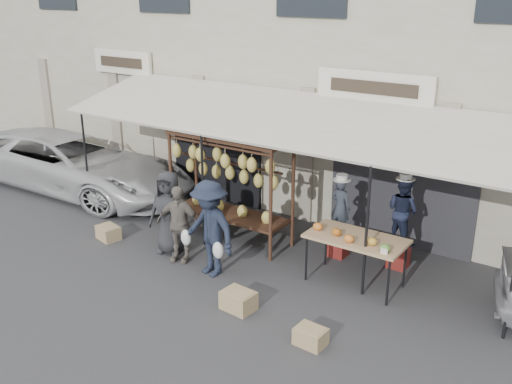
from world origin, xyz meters
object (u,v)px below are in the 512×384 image
at_px(customer_mid, 179,224).
at_px(van, 68,149).
at_px(vendor_left, 341,207).
at_px(vendor_right, 403,211).
at_px(customer_left, 169,212).
at_px(crate_far, 108,233).
at_px(produce_table, 355,240).
at_px(crate_near_b, 311,337).
at_px(crate_near_a, 238,301).
at_px(banana_rack, 228,168).
at_px(customer_right, 210,229).

distance_m(customer_mid, van, 5.46).
height_order(vendor_left, vendor_right, vendor_right).
distance_m(customer_left, crate_far, 1.66).
xyz_separation_m(produce_table, crate_near_b, (0.28, -2.01, -0.73)).
height_order(vendor_left, crate_far, vendor_left).
distance_m(produce_table, crate_near_a, 2.28).
bearing_deg(banana_rack, produce_table, -5.73).
height_order(produce_table, customer_left, customer_left).
bearing_deg(customer_left, customer_mid, -41.72).
height_order(customer_mid, crate_far, customer_mid).
bearing_deg(crate_near_a, van, 161.81).
xyz_separation_m(customer_left, crate_far, (-1.48, -0.30, -0.69)).
height_order(customer_mid, crate_near_a, customer_mid).
bearing_deg(banana_rack, van, 177.41).
relative_size(vendor_left, crate_near_a, 2.20).
xyz_separation_m(customer_right, van, (-6.05, 1.66, 0.15)).
distance_m(customer_right, van, 6.28).
xyz_separation_m(banana_rack, customer_left, (-0.60, -1.14, -0.73)).
height_order(banana_rack, customer_right, banana_rack).
height_order(customer_left, crate_far, customer_left).
bearing_deg(produce_table, vendor_left, 130.10).
bearing_deg(customer_mid, crate_near_a, -39.70).
height_order(vendor_right, customer_mid, vendor_right).
relative_size(banana_rack, crate_near_b, 5.84).
bearing_deg(produce_table, van, 176.29).
relative_size(produce_table, vendor_left, 1.48).
bearing_deg(customer_left, produce_table, -4.01).
distance_m(produce_table, crate_near_b, 2.16).
xyz_separation_m(banana_rack, produce_table, (2.97, -0.30, -0.70)).
relative_size(vendor_right, crate_far, 2.69).
xyz_separation_m(vendor_right, crate_near_b, (-0.12, -3.11, -1.00)).
relative_size(customer_mid, crate_near_a, 2.90).
distance_m(vendor_left, customer_right, 2.55).
relative_size(crate_near_a, crate_near_b, 1.17).
bearing_deg(crate_near_a, crate_near_b, -7.31).
xyz_separation_m(customer_left, customer_mid, (0.41, -0.18, -0.08)).
bearing_deg(customer_mid, crate_near_b, -33.80).
bearing_deg(customer_right, crate_near_a, -21.57).
height_order(crate_near_b, van, van).
xyz_separation_m(produce_table, vendor_right, (0.40, 1.10, 0.27)).
xyz_separation_m(vendor_right, customer_mid, (-3.56, -2.13, -0.38)).
bearing_deg(customer_mid, vendor_left, 20.30).
bearing_deg(customer_left, crate_near_a, -39.59).
height_order(produce_table, crate_near_b, produce_table).
bearing_deg(customer_right, crate_far, -169.41).
distance_m(vendor_left, van, 7.65).
height_order(produce_table, vendor_left, vendor_left).
bearing_deg(vendor_right, customer_left, 45.41).
xyz_separation_m(banana_rack, crate_near_b, (3.25, -2.31, -1.43)).
bearing_deg(crate_far, customer_right, 0.63).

